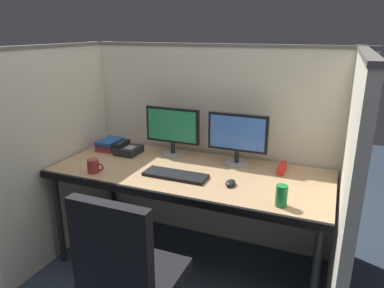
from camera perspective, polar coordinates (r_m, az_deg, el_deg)
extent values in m
plane|color=#2D3847|center=(2.62, -3.16, -21.88)|extent=(8.00, 8.00, 0.00)
cube|color=beige|center=(2.85, 3.04, -0.53)|extent=(2.20, 0.05, 1.55)
cube|color=#605B56|center=(2.70, 3.32, 15.51)|extent=(2.21, 0.06, 0.02)
cube|color=beige|center=(2.89, -19.73, -1.27)|extent=(0.05, 1.40, 1.55)
cube|color=#605B56|center=(2.75, -21.47, 14.40)|extent=(0.06, 1.41, 0.02)
cube|color=beige|center=(2.20, 23.32, -7.76)|extent=(0.05, 1.40, 1.55)
cube|color=#605B56|center=(2.01, 26.11, 13.00)|extent=(0.06, 1.41, 0.02)
cube|color=tan|center=(2.48, -0.44, -4.74)|extent=(1.90, 0.80, 0.04)
cube|color=black|center=(2.16, -4.50, -8.43)|extent=(1.90, 0.02, 0.05)
cylinder|color=black|center=(2.83, -20.45, -11.17)|extent=(0.04, 0.04, 0.70)
cylinder|color=black|center=(2.20, 18.98, -20.09)|extent=(0.04, 0.04, 0.70)
cylinder|color=black|center=(3.30, -12.53, -6.20)|extent=(0.04, 0.04, 0.70)
cylinder|color=black|center=(2.78, 20.06, -11.72)|extent=(0.04, 0.04, 0.70)
cube|color=black|center=(1.97, -8.89, -20.39)|extent=(0.44, 0.44, 0.07)
cube|color=black|center=(1.68, -12.82, -16.51)|extent=(0.40, 0.06, 0.48)
cylinder|color=gray|center=(2.78, -3.04, -1.59)|extent=(0.17, 0.17, 0.01)
cylinder|color=black|center=(2.76, -3.06, -0.57)|extent=(0.03, 0.03, 0.09)
cube|color=black|center=(2.71, -3.12, 3.04)|extent=(0.43, 0.03, 0.27)
cube|color=#268C59|center=(2.70, -3.29, 2.95)|extent=(0.39, 0.01, 0.23)
cylinder|color=gray|center=(2.61, 7.11, -3.06)|extent=(0.17, 0.17, 0.01)
cylinder|color=black|center=(2.59, 7.15, -1.98)|extent=(0.03, 0.03, 0.09)
cube|color=black|center=(2.53, 7.31, 1.85)|extent=(0.43, 0.03, 0.27)
cube|color=#3F72D8|center=(2.52, 7.20, 1.75)|extent=(0.39, 0.01, 0.23)
cube|color=black|center=(2.37, -2.66, -4.97)|extent=(0.43, 0.15, 0.02)
ellipsoid|color=black|center=(2.25, 6.16, -6.20)|extent=(0.06, 0.10, 0.03)
cylinder|color=#59595B|center=(2.26, 6.31, -5.73)|extent=(0.01, 0.01, 0.01)
cube|color=black|center=(2.84, -10.10, -0.98)|extent=(0.17, 0.19, 0.06)
cube|color=black|center=(2.85, -11.09, 0.02)|extent=(0.04, 0.17, 0.03)
cube|color=gray|center=(2.81, -9.81, -0.54)|extent=(0.07, 0.09, 0.00)
cylinder|color=#993333|center=(2.52, -15.52, -3.39)|extent=(0.08, 0.08, 0.09)
torus|color=#993333|center=(2.48, -14.45, -3.59)|extent=(0.06, 0.01, 0.06)
cube|color=#B22626|center=(2.98, -12.89, -0.56)|extent=(0.15, 0.21, 0.02)
cube|color=#4C3366|center=(2.98, -12.93, 0.03)|extent=(0.15, 0.21, 0.04)
cube|color=#1E478C|center=(2.96, -13.01, 0.51)|extent=(0.15, 0.21, 0.02)
cylinder|color=#197233|center=(2.04, 14.10, -8.02)|extent=(0.07, 0.07, 0.12)
cube|color=red|center=(2.52, 14.14, -3.76)|extent=(0.04, 0.15, 0.06)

